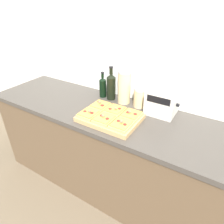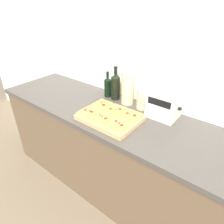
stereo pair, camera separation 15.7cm
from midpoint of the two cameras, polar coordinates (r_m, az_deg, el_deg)
ground_plane at (r=2.07m, az=-0.38°, el=-26.94°), size 12.00×12.00×0.00m
wall_back at (r=1.77m, az=13.57°, el=13.36°), size 6.00×0.06×2.50m
kitchen_counter at (r=1.90m, az=5.76°, el=-12.94°), size 2.63×0.67×0.89m
cutting_board at (r=1.57m, az=2.19°, el=-1.72°), size 0.46×0.34×0.04m
pizza_slice_back_left at (r=1.69m, az=-0.20°, el=1.98°), size 0.14×0.15×0.05m
pizza_slice_back_center at (r=1.61m, az=3.90°, el=0.43°), size 0.14×0.15×0.05m
pizza_slice_back_right at (r=1.54m, az=8.36°, el=-1.22°), size 0.14×0.15×0.05m
pizza_slice_front_left at (r=1.58m, az=-3.81°, el=-0.19°), size 0.14×0.15×0.05m
pizza_slice_front_center at (r=1.50m, az=0.38°, el=-1.93°), size 0.14×0.15×0.05m
pizza_slice_front_right at (r=1.43m, az=5.06°, el=-3.85°), size 0.14×0.15×0.05m
olive_oil_bottle at (r=1.92m, az=1.13°, el=7.24°), size 0.07×0.07×0.25m
wine_bottle at (r=1.85m, az=3.45°, el=7.32°), size 0.08×0.08×0.31m
grain_jar_tall at (r=1.78m, az=7.10°, el=6.86°), size 0.12×0.12×0.30m
grain_jar_short at (r=1.74m, az=11.34°, el=3.63°), size 0.11×0.11×0.17m
toaster_oven at (r=1.65m, az=17.30°, el=1.86°), size 0.26×0.20×0.20m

